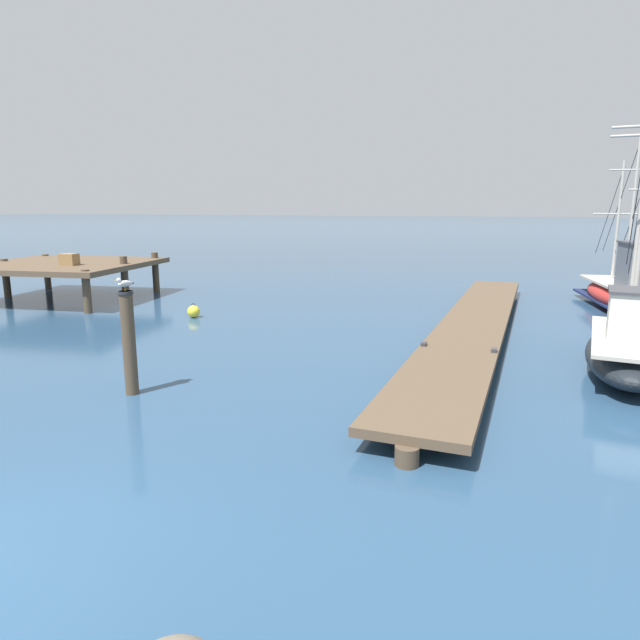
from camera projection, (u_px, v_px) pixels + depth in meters
floating_dock at (475, 323)px, 16.10m from camera, size 2.45×18.15×0.53m
fishing_boat_0 at (628, 291)px, 19.96m from camera, size 3.04×7.20×6.64m
fishing_boat_1 at (630, 347)px, 12.16m from camera, size 2.31×7.14×7.29m
pier_platform at (63, 266)px, 22.11m from camera, size 7.08×6.70×1.92m
mooring_piling at (129, 342)px, 10.89m from camera, size 0.30×0.30×2.09m
perched_seagull at (125, 283)px, 10.66m from camera, size 0.25×0.36×0.26m
mooring_buoy at (194, 311)px, 18.64m from camera, size 0.42×0.42×0.49m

